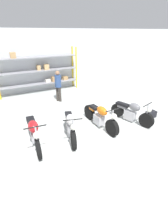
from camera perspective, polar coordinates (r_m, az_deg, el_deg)
ground_plane at (r=6.50m, az=1.69°, el=-6.92°), size 30.00×30.00×0.00m
back_wall at (r=11.26m, az=-14.32°, el=15.82°), size 30.00×0.08×3.60m
shelving_rack at (r=10.97m, az=-14.17°, el=12.95°), size 4.75×0.63×2.57m
motorcycle_red at (r=5.85m, az=-16.16°, el=-6.10°), size 0.63×2.12×1.04m
motorcycle_white at (r=6.09m, az=-4.49°, el=-4.35°), size 0.83×2.01×1.02m
motorcycle_orange at (r=6.75m, az=5.29°, el=-1.51°), size 0.57×2.16×1.00m
motorcycle_grey at (r=7.38m, az=15.12°, el=-0.05°), size 0.82×1.91×0.96m
person_browsing at (r=9.25m, az=-8.46°, el=9.07°), size 0.44×0.44×1.62m
toolbox at (r=8.13m, az=21.02°, el=-0.71°), size 0.44×0.26×0.28m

